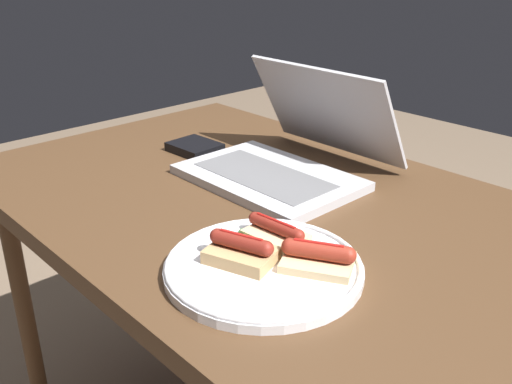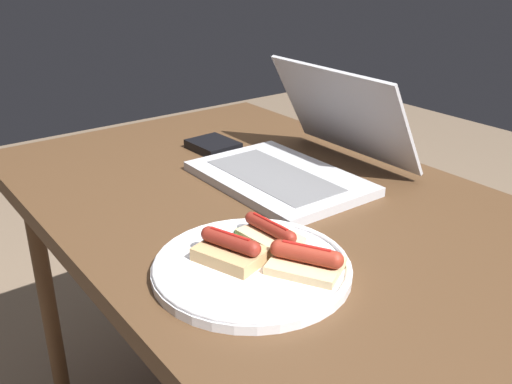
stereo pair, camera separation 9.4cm
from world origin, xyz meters
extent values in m
cube|color=#4C331E|center=(0.00, 0.00, 0.72)|extent=(1.34, 0.75, 0.04)
cylinder|color=#4C331E|center=(-0.59, 0.30, 0.35)|extent=(0.04, 0.04, 0.70)
cylinder|color=#4C331E|center=(-0.59, -0.30, 0.35)|extent=(0.04, 0.04, 0.70)
cube|color=#B7B7BC|center=(-0.13, 0.06, 0.74)|extent=(0.35, 0.23, 0.02)
cube|color=slate|center=(-0.13, 0.05, 0.75)|extent=(0.28, 0.13, 0.00)
cube|color=#B7B7BC|center=(-0.13, 0.23, 0.85)|extent=(0.35, 0.11, 0.20)
cube|color=#0C1433|center=(-0.13, 0.23, 0.85)|extent=(0.31, 0.09, 0.17)
cylinder|color=silver|center=(0.11, -0.18, 0.74)|extent=(0.29, 0.29, 0.01)
torus|color=silver|center=(0.11, -0.18, 0.75)|extent=(0.28, 0.28, 0.01)
cube|color=tan|center=(0.08, -0.20, 0.76)|extent=(0.11, 0.10, 0.02)
cylinder|color=maroon|center=(0.08, -0.20, 0.78)|extent=(0.08, 0.05, 0.02)
sphere|color=maroon|center=(0.05, -0.21, 0.78)|extent=(0.02, 0.02, 0.02)
sphere|color=maroon|center=(0.12, -0.19, 0.78)|extent=(0.02, 0.02, 0.02)
cylinder|color=red|center=(0.08, -0.20, 0.79)|extent=(0.07, 0.03, 0.01)
cube|color=#D6B784|center=(0.17, -0.13, 0.76)|extent=(0.12, 0.11, 0.01)
cylinder|color=maroon|center=(0.17, -0.13, 0.77)|extent=(0.08, 0.06, 0.03)
sphere|color=maroon|center=(0.21, -0.11, 0.77)|extent=(0.03, 0.03, 0.03)
sphere|color=maroon|center=(0.13, -0.15, 0.77)|extent=(0.03, 0.03, 0.03)
cylinder|color=red|center=(0.17, -0.13, 0.79)|extent=(0.06, 0.04, 0.01)
cube|color=#D6B784|center=(0.07, -0.12, 0.76)|extent=(0.10, 0.07, 0.01)
cylinder|color=maroon|center=(0.07, -0.12, 0.77)|extent=(0.09, 0.03, 0.02)
sphere|color=maroon|center=(0.03, -0.12, 0.77)|extent=(0.02, 0.02, 0.02)
sphere|color=maroon|center=(0.12, -0.11, 0.77)|extent=(0.02, 0.02, 0.02)
cylinder|color=red|center=(0.07, -0.12, 0.78)|extent=(0.08, 0.01, 0.01)
ellipsoid|color=#2D662D|center=(0.04, -0.15, 0.75)|extent=(0.03, 0.02, 0.01)
ellipsoid|color=#709E4C|center=(0.04, -0.15, 0.75)|extent=(0.02, 0.01, 0.00)
ellipsoid|color=#4C8E3D|center=(0.02, -0.19, 0.75)|extent=(0.02, 0.02, 0.00)
ellipsoid|color=#709E4C|center=(0.01, -0.16, 0.75)|extent=(0.02, 0.01, 0.01)
ellipsoid|color=#387A33|center=(0.02, -0.17, 0.75)|extent=(0.03, 0.02, 0.01)
ellipsoid|color=#387A33|center=(0.03, -0.19, 0.75)|extent=(0.02, 0.02, 0.00)
ellipsoid|color=#387A33|center=(0.03, -0.14, 0.75)|extent=(0.03, 0.03, 0.01)
ellipsoid|color=#709E4C|center=(0.05, -0.15, 0.75)|extent=(0.02, 0.02, 0.00)
ellipsoid|color=#2D662D|center=(0.04, -0.16, 0.75)|extent=(0.02, 0.03, 0.01)
ellipsoid|color=#709E4C|center=(0.04, -0.17, 0.75)|extent=(0.01, 0.02, 0.00)
cube|color=black|center=(-0.37, 0.07, 0.74)|extent=(0.11, 0.09, 0.02)
camera|label=1|loc=(0.62, -0.67, 1.17)|focal=40.00mm
camera|label=2|loc=(0.68, -0.60, 1.17)|focal=40.00mm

